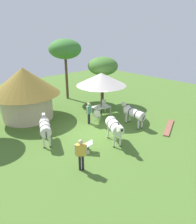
{
  "coord_description": "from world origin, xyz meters",
  "views": [
    {
      "loc": [
        -8.43,
        -9.27,
        6.33
      ],
      "look_at": [
        0.77,
        0.63,
        1.0
      ],
      "focal_mm": 33.31,
      "sensor_mm": 36.0,
      "label": 1
    }
  ],
  "objects": [
    {
      "name": "zebra_nearest_camera",
      "position": [
        -0.2,
        -1.85,
        1.05
      ],
      "size": [
        1.32,
        1.95,
        1.59
      ],
      "rotation": [
        0.0,
        0.0,
        2.64
      ],
      "color": "silver",
      "rests_on": "ground_plane"
    },
    {
      "name": "zebra_toward_hut",
      "position": [
        -3.18,
        0.98,
        0.98
      ],
      "size": [
        1.26,
        2.08,
        1.52
      ],
      "rotation": [
        0.0,
        0.0,
        5.83
      ],
      "color": "silver",
      "rests_on": "ground_plane"
    },
    {
      "name": "patio_chair_near_hut",
      "position": [
        1.16,
        1.13,
        0.52
      ],
      "size": [
        0.59,
        0.6,
        0.9
      ],
      "rotation": [
        0.0,
        0.0,
        -1.0
      ],
      "color": "white",
      "rests_on": "ground_plane"
    },
    {
      "name": "ground_plane",
      "position": [
        0.0,
        0.0,
        0.0
      ],
      "size": [
        36.0,
        36.0,
        0.0
      ],
      "primitive_type": "plane",
      "color": "#4D732C"
    },
    {
      "name": "patio_chair_near_lawn",
      "position": [
        3.16,
        2.57,
        0.52
      ],
      "size": [
        0.6,
        0.61,
        0.9
      ],
      "rotation": [
        0.0,
        0.0,
        -4.04
      ],
      "color": "white",
      "rests_on": "ground_plane"
    },
    {
      "name": "acacia_tree_right_background",
      "position": [
        2.83,
        7.29,
        4.69
      ],
      "size": [
        3.0,
        3.0,
        5.63
      ],
      "color": "brown",
      "rests_on": "ground_plane"
    },
    {
      "name": "brick_patio_kerb",
      "position": [
        4.05,
        -3.08,
        0.04
      ],
      "size": [
        2.73,
        1.38,
        0.08
      ],
      "primitive_type": "cube",
      "rotation": [
        0.0,
        0.0,
        0.38
      ],
      "color": "#935543",
      "rests_on": "ground_plane"
    },
    {
      "name": "zebra_by_umbrella",
      "position": [
        2.59,
        -1.1,
        0.92
      ],
      "size": [
        0.86,
        2.31,
        1.45
      ],
      "rotation": [
        0.0,
        0.0,
        6.13
      ],
      "color": "silver",
      "rests_on": "ground_plane"
    },
    {
      "name": "thatched_hut",
      "position": [
        -2.25,
        5.31,
        2.22
      ],
      "size": [
        5.11,
        5.11,
        3.87
      ],
      "rotation": [
        0.0,
        0.0,
        4.7
      ],
      "color": "beige",
      "rests_on": "ground_plane"
    },
    {
      "name": "shade_umbrella",
      "position": [
        2.2,
        1.79,
        2.92
      ],
      "size": [
        3.76,
        3.76,
        3.38
      ],
      "color": "brown",
      "rests_on": "ground_plane"
    },
    {
      "name": "striped_lounge_chair",
      "position": [
        -2.16,
        -1.45,
        0.25
      ],
      "size": [
        0.96,
        0.92,
        0.61
      ],
      "rotation": [
        0.0,
        0.0,
        0.89
      ],
      "color": "#306DB1",
      "rests_on": "ground_plane"
    },
    {
      "name": "acacia_tree_left_background",
      "position": [
        4.56,
        4.07,
        3.35
      ],
      "size": [
        2.67,
        2.67,
        4.17
      ],
      "color": "brown",
      "rests_on": "ground_plane"
    },
    {
      "name": "guest_beside_umbrella",
      "position": [
        0.47,
        1.27,
        0.97
      ],
      "size": [
        0.54,
        0.36,
        1.62
      ],
      "rotation": [
        0.0,
        0.0,
        0.4
      ],
      "color": "#25202A",
      "rests_on": "ground_plane"
    },
    {
      "name": "patio_dining_table",
      "position": [
        2.2,
        1.79,
        0.66
      ],
      "size": [
        1.53,
        1.13,
        0.74
      ],
      "rotation": [
        0.0,
        0.0,
        -0.17
      ],
      "color": "silver",
      "rests_on": "ground_plane"
    },
    {
      "name": "standing_watcher",
      "position": [
        -3.32,
        -2.59,
        1.0
      ],
      "size": [
        0.47,
        0.45,
        1.66
      ],
      "rotation": [
        0.0,
        0.0,
        -0.72
      ],
      "color": "#261D27",
      "rests_on": "ground_plane"
    }
  ]
}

